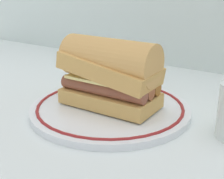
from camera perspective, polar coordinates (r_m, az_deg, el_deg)
ground_plane at (r=0.63m, az=-0.31°, el=-3.81°), size 1.50×1.50×0.00m
plate at (r=0.62m, az=0.00°, el=-3.22°), size 0.29×0.29×0.01m
sausage_sandwich at (r=0.60m, az=0.00°, el=2.86°), size 0.18×0.09×0.12m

